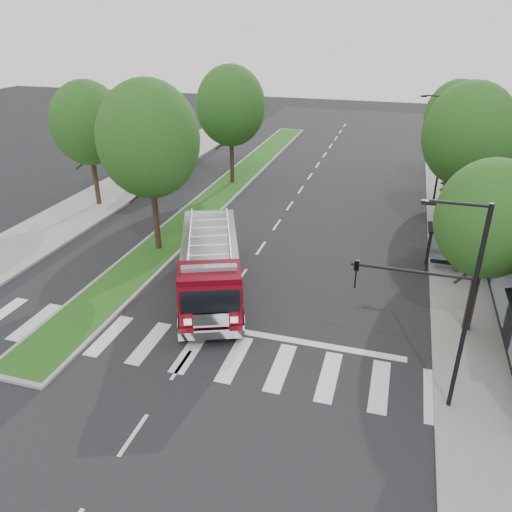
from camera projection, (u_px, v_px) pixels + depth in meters
The scene contains 15 objects.
ground at pixel (215, 315), 24.16m from camera, with size 140.00×140.00×0.00m, color black.
sidewalk_right at pixel (473, 259), 29.55m from camera, with size 5.00×80.00×0.15m, color gray.
sidewalk_left at pixel (78, 212), 36.46m from camera, with size 5.00×80.00×0.15m, color gray.
median at pixel (225, 190), 41.19m from camera, with size 3.00×50.00×0.15m.
bus_shelter at pixel (457, 238), 27.43m from camera, with size 3.20×1.60×2.61m.
tree_right_near at pixel (489, 219), 20.54m from camera, with size 4.40×4.40×8.05m.
tree_right_mid at pixel (469, 135), 30.46m from camera, with size 5.60×5.60×9.72m.
tree_right_far at pixel (457, 117), 39.38m from camera, with size 5.00×5.00×8.73m.
tree_median_near at pixel (149, 140), 27.90m from camera, with size 5.80×5.80×10.16m.
tree_median_far at pixel (231, 106), 40.12m from camera, with size 5.60×5.60×9.72m.
tree_left_mid at pixel (88, 123), 35.41m from camera, with size 5.20×5.20×9.16m.
streetlight_right_near at pixel (443, 295), 16.64m from camera, with size 4.08×0.22×8.00m.
streetlight_right_far at pixel (440, 144), 36.81m from camera, with size 2.11×0.20×8.00m.
fire_engine at pixel (210, 266), 25.34m from camera, with size 6.10×9.89×3.30m.
city_bus at pixel (173, 159), 44.85m from camera, with size 2.36×10.09×2.81m, color silver.
Camera 1 is at (7.72, -19.09, 13.10)m, focal length 35.00 mm.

